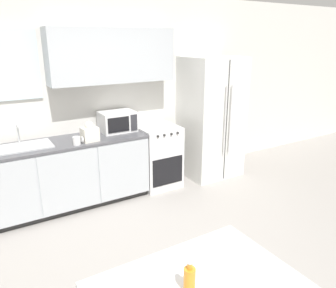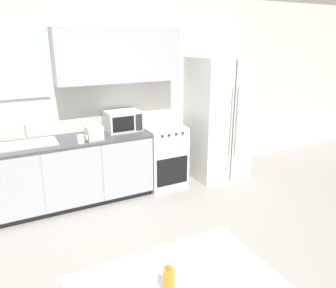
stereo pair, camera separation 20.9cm
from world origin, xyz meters
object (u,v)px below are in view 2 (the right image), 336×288
oven_range (162,156)px  drink_bottle (169,279)px  refrigerator (218,118)px  coffee_mug (81,139)px  microwave (123,121)px

oven_range → drink_bottle: (-1.35, -2.77, 0.39)m
refrigerator → coffee_mug: size_ratio=14.78×
microwave → drink_bottle: microwave is taller
coffee_mug → drink_bottle: (-0.14, -2.56, -0.10)m
oven_range → coffee_mug: size_ratio=7.24×
oven_range → microwave: microwave is taller
oven_range → refrigerator: 1.06m
coffee_mug → drink_bottle: bearing=-93.1°
drink_bottle → microwave: bearing=74.6°
drink_bottle → refrigerator: bearing=49.8°
oven_range → coffee_mug: (-1.21, -0.21, 0.48)m
oven_range → drink_bottle: bearing=-115.9°
microwave → drink_bottle: bearing=-105.4°
oven_range → drink_bottle: 3.11m
coffee_mug → refrigerator: bearing=4.2°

